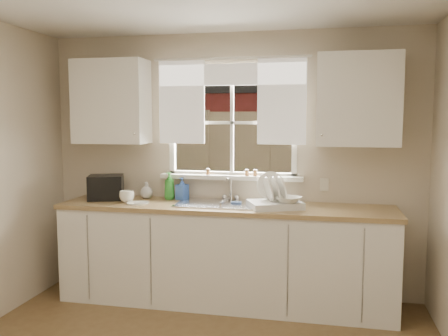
% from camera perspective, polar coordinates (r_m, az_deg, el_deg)
% --- Properties ---
extents(room_walls, '(3.62, 4.02, 2.50)m').
position_cam_1_polar(room_walls, '(2.59, -7.92, -4.14)').
color(room_walls, beige).
rests_on(room_walls, ground).
extents(window, '(1.38, 0.16, 1.06)m').
position_cam_1_polar(window, '(4.55, 0.92, 3.40)').
color(window, white).
rests_on(window, room_walls).
extents(curtains, '(1.50, 0.03, 0.81)m').
position_cam_1_polar(curtains, '(4.51, 0.80, 9.07)').
color(curtains, white).
rests_on(curtains, room_walls).
extents(base_cabinets, '(3.00, 0.62, 0.87)m').
position_cam_1_polar(base_cabinets, '(4.42, 0.08, -10.54)').
color(base_cabinets, white).
rests_on(base_cabinets, ground).
extents(countertop, '(3.04, 0.65, 0.04)m').
position_cam_1_polar(countertop, '(4.31, 0.08, -4.73)').
color(countertop, '#9E7E4F').
rests_on(countertop, base_cabinets).
extents(upper_cabinet_left, '(0.70, 0.33, 0.80)m').
position_cam_1_polar(upper_cabinet_left, '(4.74, -13.39, 7.74)').
color(upper_cabinet_left, white).
rests_on(upper_cabinet_left, room_walls).
extents(upper_cabinet_right, '(0.70, 0.33, 0.80)m').
position_cam_1_polar(upper_cabinet_right, '(4.30, 15.82, 7.88)').
color(upper_cabinet_right, white).
rests_on(upper_cabinet_right, room_walls).
extents(wall_outlet, '(0.08, 0.01, 0.12)m').
position_cam_1_polar(wall_outlet, '(4.49, 11.97, -1.97)').
color(wall_outlet, beige).
rests_on(wall_outlet, room_walls).
extents(sill_jars, '(0.50, 0.04, 0.06)m').
position_cam_1_polar(sill_jars, '(4.51, 1.51, -0.53)').
color(sill_jars, brown).
rests_on(sill_jars, window).
extents(backyard, '(20.00, 10.00, 6.13)m').
position_cam_1_polar(backyard, '(11.03, 10.67, 15.11)').
color(backyard, '#335421').
rests_on(backyard, ground).
extents(sink, '(0.88, 0.52, 0.40)m').
position_cam_1_polar(sink, '(4.35, 0.17, -5.32)').
color(sink, '#B7B7BC').
rests_on(sink, countertop).
extents(dish_rack, '(0.54, 0.48, 0.31)m').
position_cam_1_polar(dish_rack, '(4.19, 6.11, -3.88)').
color(dish_rack, white).
rests_on(dish_rack, countertop).
extents(bowl, '(0.28, 0.28, 0.05)m').
position_cam_1_polar(bowl, '(4.12, 7.78, -3.78)').
color(bowl, silver).
rests_on(bowl, dish_rack).
extents(soap_bottle_a, '(0.13, 0.13, 0.26)m').
position_cam_1_polar(soap_bottle_a, '(4.61, -6.58, -2.15)').
color(soap_bottle_a, green).
rests_on(soap_bottle_a, countertop).
extents(soap_bottle_b, '(0.13, 0.13, 0.22)m').
position_cam_1_polar(soap_bottle_b, '(4.58, -5.06, -2.47)').
color(soap_bottle_b, blue).
rests_on(soap_bottle_b, countertop).
extents(soap_bottle_c, '(0.15, 0.15, 0.16)m').
position_cam_1_polar(soap_bottle_c, '(4.72, -9.29, -2.64)').
color(soap_bottle_c, beige).
rests_on(soap_bottle_c, countertop).
extents(saucer, '(0.20, 0.20, 0.01)m').
position_cam_1_polar(saucer, '(4.44, -10.36, -4.17)').
color(saucer, white).
rests_on(saucer, countertop).
extents(cup, '(0.18, 0.18, 0.11)m').
position_cam_1_polar(cup, '(4.53, -11.62, -3.38)').
color(cup, white).
rests_on(cup, countertop).
extents(black_appliance, '(0.40, 0.37, 0.24)m').
position_cam_1_polar(black_appliance, '(4.73, -14.01, -2.26)').
color(black_appliance, black).
rests_on(black_appliance, countertop).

